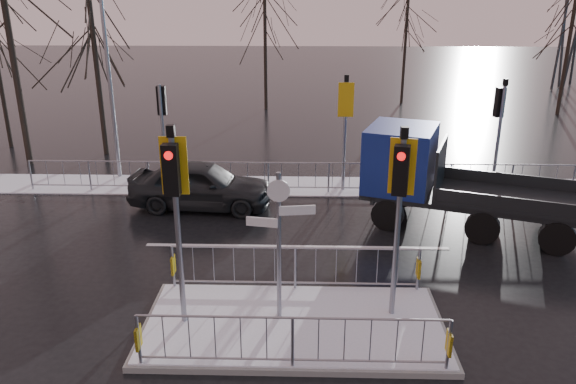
{
  "coord_description": "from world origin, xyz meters",
  "views": [
    {
      "loc": [
        0.16,
        -9.65,
        6.4
      ],
      "look_at": [
        -0.21,
        3.07,
        1.8
      ],
      "focal_mm": 35.0,
      "sensor_mm": 36.0,
      "label": 1
    }
  ],
  "objects_px": {
    "traffic_island": "(293,311)",
    "street_lamp_left": "(108,50)",
    "car_far_lane": "(201,185)",
    "flatbed_truck": "(430,174)"
  },
  "relations": [
    {
      "from": "car_far_lane",
      "to": "street_lamp_left",
      "type": "distance_m",
      "value": 5.87
    },
    {
      "from": "traffic_island",
      "to": "car_far_lane",
      "type": "xyz_separation_m",
      "value": [
        -2.98,
        6.56,
        0.35
      ]
    },
    {
      "from": "car_far_lane",
      "to": "flatbed_truck",
      "type": "height_order",
      "value": "flatbed_truck"
    },
    {
      "from": "traffic_island",
      "to": "street_lamp_left",
      "type": "xyz_separation_m",
      "value": [
        -6.42,
        9.49,
        4.1
      ]
    },
    {
      "from": "traffic_island",
      "to": "flatbed_truck",
      "type": "height_order",
      "value": "traffic_island"
    },
    {
      "from": "flatbed_truck",
      "to": "street_lamp_left",
      "type": "bearing_deg",
      "value": 158.99
    },
    {
      "from": "traffic_island",
      "to": "car_far_lane",
      "type": "height_order",
      "value": "traffic_island"
    },
    {
      "from": "traffic_island",
      "to": "street_lamp_left",
      "type": "height_order",
      "value": "street_lamp_left"
    },
    {
      "from": "car_far_lane",
      "to": "flatbed_truck",
      "type": "bearing_deg",
      "value": -93.66
    },
    {
      "from": "car_far_lane",
      "to": "street_lamp_left",
      "type": "xyz_separation_m",
      "value": [
        -3.44,
        2.92,
        3.75
      ]
    }
  ]
}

